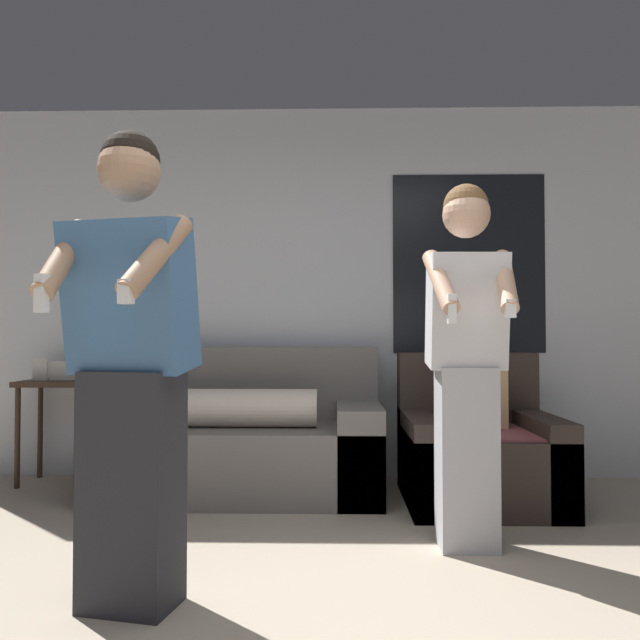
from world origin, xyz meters
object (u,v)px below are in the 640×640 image
(side_table, at_px, (58,398))
(person_right, at_px, (467,356))
(person_left, at_px, (130,363))
(couch, at_px, (242,442))
(armchair, at_px, (477,451))

(side_table, distance_m, person_right, 2.89)
(side_table, xyz_separation_m, person_left, (1.16, -1.99, 0.33))
(couch, height_order, person_right, person_right)
(person_right, bearing_deg, person_left, -153.59)
(couch, distance_m, armchair, 1.50)
(armchair, bearing_deg, side_table, 171.50)
(person_left, xyz_separation_m, person_right, (1.41, 0.70, 0.00))
(person_right, bearing_deg, couch, 139.30)
(armchair, bearing_deg, couch, 172.49)
(person_left, height_order, person_right, person_left)
(armchair, distance_m, person_left, 2.36)
(armchair, relative_size, person_left, 0.51)
(armchair, xyz_separation_m, person_left, (-1.65, -1.57, 0.61))
(person_left, bearing_deg, person_right, 26.41)
(couch, xyz_separation_m, person_right, (1.24, -1.07, 0.59))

